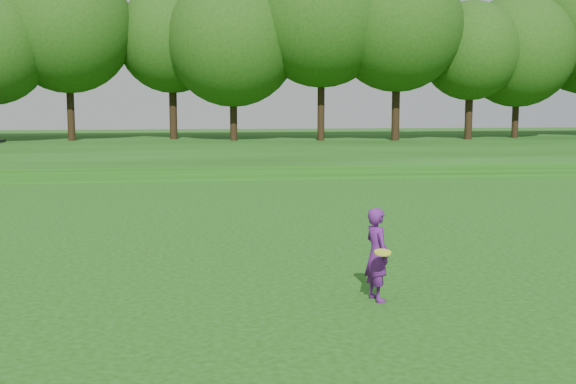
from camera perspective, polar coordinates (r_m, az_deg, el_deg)
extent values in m
plane|color=#1B480D|center=(10.42, -9.00, -11.17)|extent=(140.00, 140.00, 0.00)
cube|color=#1B480D|center=(43.98, -7.25, 3.41)|extent=(130.00, 30.00, 0.60)
cube|color=gray|center=(30.06, -7.49, 1.05)|extent=(130.00, 1.60, 0.04)
imported|color=#5F1B7A|center=(11.94, 7.03, -4.91)|extent=(0.51, 0.64, 1.54)
cylinder|color=#C3DC22|center=(11.44, 7.50, -4.76)|extent=(0.27, 0.27, 0.07)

